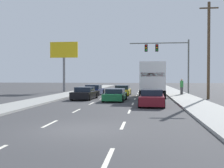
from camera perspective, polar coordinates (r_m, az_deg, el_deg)
name	(u,v)px	position (r m, az deg, el deg)	size (l,w,h in m)	color
ground_plane	(124,94)	(36.15, 2.61, -2.02)	(140.00, 140.00, 0.00)	#3D3D3F
sidewalk_right	(181,96)	(31.32, 14.17, -2.46)	(2.82, 80.00, 0.14)	#9E9E99
sidewalk_left	(64,95)	(32.43, -9.89, -2.31)	(2.82, 80.00, 0.14)	#9E9E99
lane_markings	(120,97)	(29.89, 1.71, -2.73)	(3.54, 57.00, 0.01)	silver
car_navy	(94,90)	(33.28, -3.82, -1.33)	(2.10, 4.24, 1.25)	#141E4C
car_black	(85,94)	(27.08, -5.69, -2.00)	(2.05, 4.34, 1.20)	black
car_yellow	(123,91)	(32.72, 2.20, -1.39)	(1.88, 4.68, 1.21)	yellow
car_green	(115,95)	(25.12, 0.68, -2.32)	(1.97, 4.34, 1.11)	#196B38
box_truck	(152,78)	(29.44, 8.39, 1.19)	(2.74, 8.60, 3.62)	white
car_maroon	(152,98)	(21.12, 8.32, -2.89)	(2.04, 4.72, 1.24)	maroon
traffic_signal_mast	(164,53)	(37.61, 10.83, 6.37)	(7.93, 0.69, 7.19)	#595B56
utility_pole_mid	(209,49)	(28.84, 19.49, 6.84)	(1.80, 0.28, 9.58)	brown
roadside_billboard	(64,56)	(42.09, -9.97, 5.77)	(4.26, 0.36, 7.49)	slate
pedestrian_near_corner	(182,87)	(33.19, 14.32, -0.53)	(0.38, 0.38, 1.84)	#3F3F42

